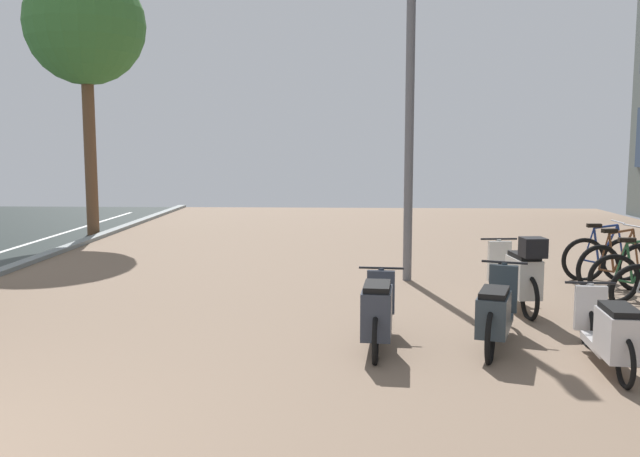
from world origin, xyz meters
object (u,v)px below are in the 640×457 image
(bicycle_rack_05, at_px, (619,267))
(lamp_post, at_px, (410,87))
(bicycle_rack_06, at_px, (603,259))
(scooter_extra, at_px, (611,333))
(bicycle_rack_04, at_px, (639,278))
(scooter_near, at_px, (496,312))
(street_tree, at_px, (85,26))
(scooter_far, at_px, (518,275))
(scooter_mid, at_px, (378,312))

(bicycle_rack_05, relative_size, lamp_post, 0.25)
(bicycle_rack_05, height_order, bicycle_rack_06, bicycle_rack_05)
(bicycle_rack_05, bearing_deg, lamp_post, 167.88)
(bicycle_rack_06, xyz_separation_m, scooter_extra, (-1.58, -4.49, 0.02))
(bicycle_rack_04, xyz_separation_m, lamp_post, (-3.04, 1.46, 2.71))
(scooter_near, bearing_deg, bicycle_rack_04, 42.60)
(bicycle_rack_05, height_order, street_tree, street_tree)
(lamp_post, relative_size, street_tree, 0.86)
(bicycle_rack_04, bearing_deg, street_tree, 146.16)
(bicycle_rack_05, xyz_separation_m, scooter_far, (-1.80, -1.33, 0.12))
(scooter_near, distance_m, lamp_post, 4.58)
(scooter_mid, bearing_deg, scooter_extra, -14.84)
(scooter_near, bearing_deg, lamp_post, 99.66)
(bicycle_rack_04, bearing_deg, scooter_near, -137.40)
(scooter_near, relative_size, scooter_mid, 1.01)
(bicycle_rack_04, xyz_separation_m, scooter_near, (-2.41, -2.22, 0.04))
(bicycle_rack_04, relative_size, bicycle_rack_05, 1.00)
(bicycle_rack_06, relative_size, scooter_extra, 0.77)
(bicycle_rack_06, bearing_deg, scooter_far, -131.41)
(bicycle_rack_04, height_order, bicycle_rack_06, bicycle_rack_06)
(bicycle_rack_05, xyz_separation_m, street_tree, (-10.23, 6.04, 4.58))
(bicycle_rack_04, bearing_deg, scooter_extra, -116.91)
(scooter_extra, bearing_deg, bicycle_rack_06, 70.66)
(scooter_near, relative_size, lamp_post, 0.33)
(scooter_mid, bearing_deg, bicycle_rack_06, 45.98)
(bicycle_rack_06, height_order, scooter_extra, bicycle_rack_06)
(bicycle_rack_05, distance_m, scooter_near, 3.88)
(scooter_near, height_order, scooter_extra, scooter_near)
(bicycle_rack_06, height_order, scooter_mid, bicycle_rack_06)
(lamp_post, xyz_separation_m, street_tree, (-7.16, 5.38, 1.88))
(scooter_extra, distance_m, street_tree, 13.84)
(scooter_mid, distance_m, street_tree, 12.12)
(scooter_mid, height_order, scooter_extra, scooter_mid)
(bicycle_rack_05, xyz_separation_m, lamp_post, (-3.07, 0.66, 2.70))
(bicycle_rack_06, relative_size, lamp_post, 0.25)
(lamp_post, bearing_deg, bicycle_rack_05, -12.12)
(bicycle_rack_05, bearing_deg, scooter_extra, -112.17)
(scooter_far, bearing_deg, scooter_extra, -82.82)
(bicycle_rack_04, height_order, scooter_mid, bicycle_rack_04)
(bicycle_rack_05, bearing_deg, bicycle_rack_06, 84.89)
(bicycle_rack_04, relative_size, scooter_near, 0.76)
(scooter_far, distance_m, scooter_extra, 2.39)
(bicycle_rack_04, height_order, lamp_post, lamp_post)
(bicycle_rack_05, bearing_deg, scooter_near, -129.06)
(bicycle_rack_04, height_order, street_tree, street_tree)
(bicycle_rack_04, xyz_separation_m, scooter_mid, (-3.67, -2.31, 0.06))
(bicycle_rack_05, relative_size, scooter_extra, 0.78)
(scooter_far, xyz_separation_m, street_tree, (-8.43, 7.37, 4.46))
(bicycle_rack_05, relative_size, street_tree, 0.22)
(bicycle_rack_04, height_order, bicycle_rack_05, bicycle_rack_05)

